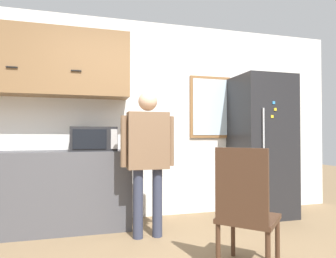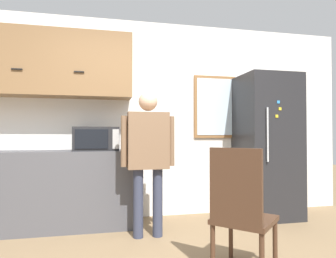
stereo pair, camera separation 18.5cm
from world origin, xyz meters
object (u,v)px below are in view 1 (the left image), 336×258
Objects in this scene: microwave at (94,139)px; person at (148,149)px; refrigerator at (261,146)px; chair at (245,207)px.

person is (0.57, -0.48, -0.10)m from microwave.
refrigerator is (2.29, -0.02, -0.10)m from microwave.
person is 1.28m from chair.
chair is at bearing -126.89° from refrigerator.
microwave is at bearing 140.67° from person.
microwave is at bearing -7.30° from chair.
microwave is 2.30m from refrigerator.
microwave is 0.75m from person.
chair is (1.16, -1.53, -0.54)m from microwave.
refrigerator is at bearing -81.29° from chair.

